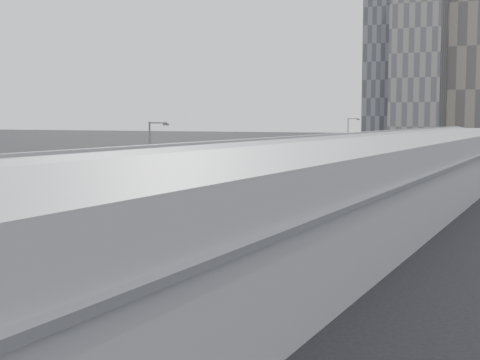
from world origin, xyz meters
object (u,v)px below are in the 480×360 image
Objects in this scene: bus_8 at (416,158)px; suv at (382,160)px; bus_2 at (126,225)px; bus_3 at (229,200)px; bus_7 at (395,162)px; street_lamp_far at (349,141)px; bus_1 at (5,255)px; bus_4 at (308,186)px; street_lamp_near at (152,162)px; bus_6 at (375,168)px; shipping_container at (349,162)px; bus_9 at (428,154)px; bus_10 at (441,150)px; bus_5 at (337,177)px.

bus_8 is 2.11× the size of suv.
bus_3 is at bearing 85.25° from bus_2.
street_lamp_far is (-6.93, -3.26, 3.47)m from bus_7.
bus_1 reaches higher than bus_4.
street_lamp_near is at bearing -164.56° from bus_3.
bus_6 is 14.96m from street_lamp_far.
suv is at bearing 69.07° from shipping_container.
bus_9 is 2.49× the size of shipping_container.
suv is at bearing 107.31° from bus_7.
street_lamp_near is at bearing -90.22° from bus_8.
bus_7 is at bearing -19.01° from shipping_container.
suv is at bearing 93.91° from bus_1.
bus_2 is 14.85m from bus_3.
bus_2 is 86.49m from bus_8.
bus_3 is 1.06× the size of bus_7.
bus_6 is at bearing -91.12° from bus_7.
bus_2 is at bearing -100.64° from shipping_container.
street_lamp_far reaches higher than shipping_container.
street_lamp_near is at bearing -116.64° from bus_4.
bus_6 reaches higher than bus_8.
bus_9 is 0.94× the size of bus_10.
suv is (-7.35, 4.41, -0.71)m from bus_8.
suv is at bearing 88.91° from bus_2.
bus_4 is at bearing -92.99° from bus_7.
bus_2 reaches higher than bus_9.
bus_10 is at bearing 91.01° from bus_9.
bus_9 is (0.13, 56.44, 0.07)m from bus_5.
shipping_container is (-8.58, -12.62, -0.24)m from bus_8.
street_lamp_near is at bearing -106.96° from bus_5.
shipping_container is at bearing 173.69° from bus_7.
bus_7 is 8.41m from street_lamp_far.
bus_1 is 81.34m from street_lamp_far.
bus_8 is (-0.27, 55.39, 0.03)m from bus_4.
street_lamp_near reaches higher than bus_7.
shipping_container is at bearing 95.53° from bus_1.
bus_6 is 45.68m from street_lamp_near.
bus_1 is 97.14m from bus_8.
shipping_container is (-7.97, 73.87, -0.37)m from bus_2.
bus_6 is at bearing -83.97° from bus_8.
bus_10 is at bearing 81.47° from street_lamp_far.
bus_6 is at bearing -96.71° from suv.
bus_1 reaches higher than bus_9.
suv is (-7.61, 32.94, -0.84)m from bus_6.
bus_9 is 26.32m from shipping_container.
street_lamp_near is at bearing -89.84° from bus_10.
bus_10 is at bearing 86.09° from bus_7.
bus_4 is at bearing -90.67° from bus_5.
bus_3 reaches higher than bus_5.
street_lamp_far is (-0.12, 57.27, 0.19)m from street_lamp_near.
bus_1 is 0.94× the size of bus_10.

